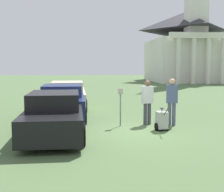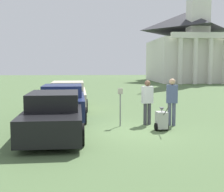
# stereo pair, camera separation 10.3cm
# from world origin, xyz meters

# --- Properties ---
(ground_plane) EXTENTS (120.00, 120.00, 0.00)m
(ground_plane) POSITION_xyz_m (0.00, 0.00, 0.00)
(ground_plane) COLOR #4C663D
(parked_car_black) EXTENTS (2.10, 5.35, 1.45)m
(parked_car_black) POSITION_xyz_m (-2.47, -0.28, 0.67)
(parked_car_black) COLOR black
(parked_car_black) RESTS_ON ground_plane
(parked_car_navy) EXTENTS (2.15, 4.85, 1.48)m
(parked_car_navy) POSITION_xyz_m (-2.47, 2.93, 0.70)
(parked_car_navy) COLOR #19234C
(parked_car_navy) RESTS_ON ground_plane
(parked_car_cream) EXTENTS (2.16, 5.34, 1.45)m
(parked_car_cream) POSITION_xyz_m (-2.47, 6.17, 0.68)
(parked_car_cream) COLOR beige
(parked_car_cream) RESTS_ON ground_plane
(parking_meter) EXTENTS (0.18, 0.09, 1.46)m
(parking_meter) POSITION_xyz_m (-0.12, 0.98, 1.01)
(parking_meter) COLOR slate
(parking_meter) RESTS_ON ground_plane
(person_worker) EXTENTS (0.46, 0.30, 1.75)m
(person_worker) POSITION_xyz_m (0.98, 1.23, 1.00)
(person_worker) COLOR #3F3F47
(person_worker) RESTS_ON ground_plane
(person_supervisor) EXTENTS (0.45, 0.29, 1.83)m
(person_supervisor) POSITION_xyz_m (1.88, 0.93, 1.05)
(person_supervisor) COLOR #515670
(person_supervisor) RESTS_ON ground_plane
(equipment_cart) EXTENTS (0.50, 1.00, 1.00)m
(equipment_cart) POSITION_xyz_m (1.29, 0.07, 0.39)
(equipment_cart) COLOR #B2B2AD
(equipment_cart) RESTS_ON ground_plane
(church) EXTENTS (9.40, 13.52, 25.54)m
(church) POSITION_xyz_m (12.27, 32.43, 5.85)
(church) COLOR silver
(church) RESTS_ON ground_plane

